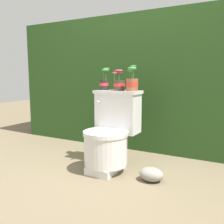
{
  "coord_description": "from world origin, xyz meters",
  "views": [
    {
      "loc": [
        1.1,
        -1.9,
        0.87
      ],
      "look_at": [
        -0.01,
        0.14,
        0.54
      ],
      "focal_mm": 40.0,
      "sensor_mm": 36.0,
      "label": 1
    }
  ],
  "objects_px": {
    "toilet": "(111,134)",
    "potted_plant_left": "(104,82)",
    "garden_stone": "(151,174)",
    "potted_plant_midleft": "(119,83)",
    "potted_plant_middle": "(132,82)"
  },
  "relations": [
    {
      "from": "toilet",
      "to": "potted_plant_left",
      "type": "relative_size",
      "value": 3.32
    },
    {
      "from": "toilet",
      "to": "potted_plant_left",
      "type": "xyz_separation_m",
      "value": [
        -0.16,
        0.17,
        0.48
      ]
    },
    {
      "from": "potted_plant_left",
      "to": "garden_stone",
      "type": "xyz_separation_m",
      "value": [
        0.61,
        -0.27,
        -0.76
      ]
    },
    {
      "from": "potted_plant_midleft",
      "to": "garden_stone",
      "type": "relative_size",
      "value": 0.99
    },
    {
      "from": "toilet",
      "to": "potted_plant_middle",
      "type": "height_order",
      "value": "potted_plant_middle"
    },
    {
      "from": "potted_plant_midleft",
      "to": "garden_stone",
      "type": "height_order",
      "value": "potted_plant_midleft"
    },
    {
      "from": "toilet",
      "to": "potted_plant_middle",
      "type": "distance_m",
      "value": 0.52
    },
    {
      "from": "potted_plant_left",
      "to": "garden_stone",
      "type": "height_order",
      "value": "potted_plant_left"
    },
    {
      "from": "toilet",
      "to": "garden_stone",
      "type": "distance_m",
      "value": 0.53
    },
    {
      "from": "potted_plant_middle",
      "to": "garden_stone",
      "type": "distance_m",
      "value": 0.84
    },
    {
      "from": "potted_plant_midleft",
      "to": "potted_plant_middle",
      "type": "xyz_separation_m",
      "value": [
        0.16,
        -0.03,
        0.01
      ]
    },
    {
      "from": "potted_plant_midleft",
      "to": "garden_stone",
      "type": "distance_m",
      "value": 0.9
    },
    {
      "from": "toilet",
      "to": "potted_plant_midleft",
      "type": "distance_m",
      "value": 0.5
    },
    {
      "from": "toilet",
      "to": "potted_plant_left",
      "type": "height_order",
      "value": "potted_plant_left"
    },
    {
      "from": "potted_plant_middle",
      "to": "toilet",
      "type": "bearing_deg",
      "value": -142.93
    }
  ]
}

